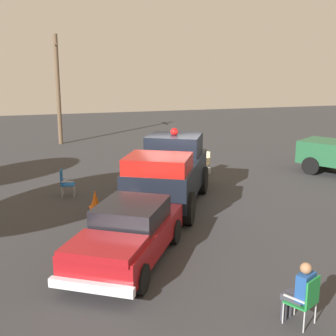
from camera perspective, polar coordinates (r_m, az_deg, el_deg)
name	(u,v)px	position (r m, az deg, el deg)	size (l,w,h in m)	color
ground_plane	(179,202)	(16.37, 1.43, -4.27)	(60.00, 60.00, 0.00)	#333335
vintage_fire_truck	(169,171)	(15.86, 0.17, -0.35)	(4.72, 6.27, 2.59)	black
classic_hot_rod	(127,234)	(11.39, -5.21, -8.35)	(3.87, 4.68, 1.46)	black
lawn_chair_near_truck	(306,298)	(9.23, 17.12, -15.45)	(0.67, 0.67, 1.02)	#B7BABF
lawn_chair_by_car	(204,161)	(20.33, 4.60, 0.91)	(0.68, 0.68, 1.02)	#B7BABF
lawn_chair_spare	(65,181)	(17.28, -12.94, -1.62)	(0.58, 0.59, 1.02)	#B7BABF
spectator_seated	(300,290)	(9.23, 16.41, -14.64)	(0.58, 0.64, 1.29)	#383842
utility_pole	(58,88)	(28.26, -13.77, 9.83)	(0.26, 1.70, 6.55)	brown
traffic_cone	(95,199)	(15.77, -9.22, -3.95)	(0.40, 0.40, 0.64)	orange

